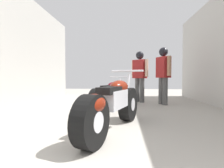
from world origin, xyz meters
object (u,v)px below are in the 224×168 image
mechanic_in_blue (140,72)px  motorcycle_maroon_cruiser (113,105)px  motorcycle_black_naked (109,95)px  mechanic_with_helmet (163,70)px

mechanic_in_blue → motorcycle_maroon_cruiser: bearing=-101.7°
motorcycle_maroon_cruiser → motorcycle_black_naked: (-0.24, 2.08, -0.06)m
motorcycle_maroon_cruiser → mechanic_with_helmet: size_ratio=1.16×
mechanic_in_blue → mechanic_with_helmet: bearing=-35.3°
motorcycle_maroon_cruiser → motorcycle_black_naked: 2.09m
mechanic_with_helmet → motorcycle_black_naked: bearing=-155.1°
motorcycle_black_naked → mechanic_in_blue: (0.92, 1.22, 0.67)m
motorcycle_maroon_cruiser → mechanic_in_blue: (0.68, 3.30, 0.62)m
motorcycle_black_naked → mechanic_with_helmet: 1.90m
motorcycle_black_naked → mechanic_in_blue: bearing=52.9°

